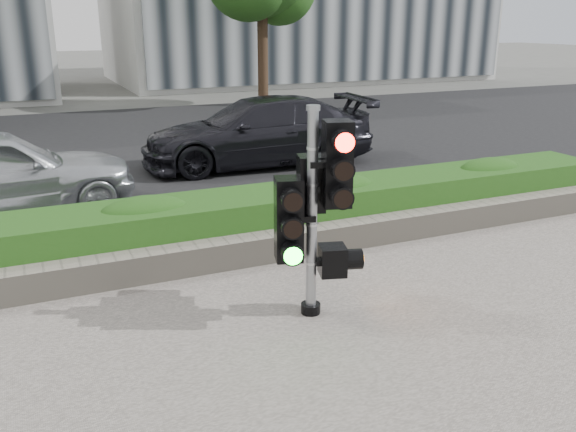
{
  "coord_description": "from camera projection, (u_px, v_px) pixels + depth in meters",
  "views": [
    {
      "loc": [
        -2.47,
        -4.72,
        2.91
      ],
      "look_at": [
        -0.13,
        0.6,
        1.03
      ],
      "focal_mm": 38.0,
      "sensor_mm": 36.0,
      "label": 1
    }
  ],
  "objects": [
    {
      "name": "stone_wall",
      "position": [
        255.0,
        249.0,
        7.54
      ],
      "size": [
        12.0,
        0.32,
        0.34
      ],
      "primitive_type": "cube",
      "color": "gray",
      "rests_on": "sidewalk"
    },
    {
      "name": "road",
      "position": [
        135.0,
        146.0,
        14.65
      ],
      "size": [
        60.0,
        13.0,
        0.02
      ],
      "primitive_type": "cube",
      "color": "black",
      "rests_on": "ground"
    },
    {
      "name": "car_dark",
      "position": [
        258.0,
        132.0,
        12.52
      ],
      "size": [
        4.88,
        2.26,
        1.38
      ],
      "primitive_type": "imported",
      "rotation": [
        0.0,
        0.0,
        -1.64
      ],
      "color": "black",
      "rests_on": "road"
    },
    {
      "name": "hedge",
      "position": [
        237.0,
        221.0,
        8.05
      ],
      "size": [
        12.0,
        1.0,
        0.68
      ],
      "primitive_type": "cube",
      "color": "#428428",
      "rests_on": "sidewalk"
    },
    {
      "name": "ground",
      "position": [
        324.0,
        332.0,
        5.95
      ],
      "size": [
        120.0,
        120.0,
        0.0
      ],
      "primitive_type": "plane",
      "color": "#51514C",
      "rests_on": "ground"
    },
    {
      "name": "curb",
      "position": [
        224.0,
        229.0,
        8.67
      ],
      "size": [
        60.0,
        0.25,
        0.12
      ],
      "primitive_type": "cube",
      "color": "gray",
      "rests_on": "ground"
    },
    {
      "name": "traffic_signal",
      "position": [
        314.0,
        203.0,
        5.94
      ],
      "size": [
        0.78,
        0.63,
        2.12
      ],
      "rotation": [
        0.0,
        0.0,
        -0.28
      ],
      "color": "black",
      "rests_on": "sidewalk"
    }
  ]
}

